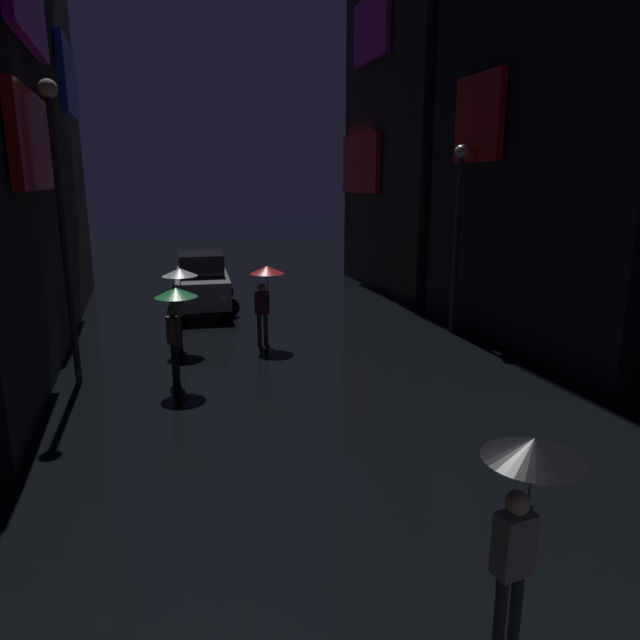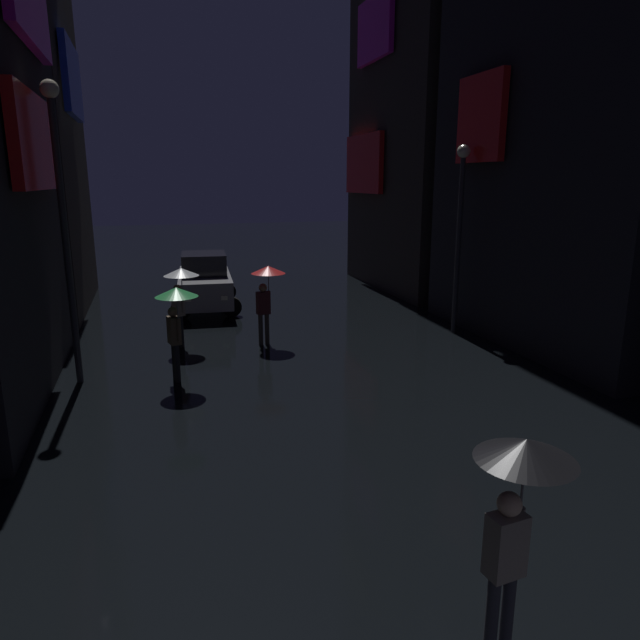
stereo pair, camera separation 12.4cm
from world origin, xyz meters
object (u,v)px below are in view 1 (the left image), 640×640
object	(u,v)px
pedestrian_near_crossing_green	(175,308)
car_distant	(202,282)
pedestrian_foreground_right_black	(526,487)
pedestrian_midstreet_centre_red	(265,283)
pedestrian_midstreet_left_clear	(179,285)
streetlamp_left_far	(60,205)
streetlamp_right_far	(458,217)

from	to	relation	value
pedestrian_near_crossing_green	car_distant	world-z (taller)	pedestrian_near_crossing_green
pedestrian_foreground_right_black	pedestrian_near_crossing_green	world-z (taller)	same
pedestrian_midstreet_centre_red	pedestrian_foreground_right_black	world-z (taller)	same
car_distant	pedestrian_midstreet_left_clear	bearing A→B (deg)	-102.68
pedestrian_foreground_right_black	streetlamp_left_far	distance (m)	10.38
pedestrian_midstreet_left_clear	car_distant	bearing A→B (deg)	77.32
streetlamp_right_far	streetlamp_left_far	bearing A→B (deg)	-171.80
pedestrian_near_crossing_green	streetlamp_right_far	size ratio (longest dim) A/B	0.40
car_distant	streetlamp_right_far	bearing A→B (deg)	-38.23
streetlamp_right_far	streetlamp_left_far	xyz separation A→B (m)	(-10.00, -1.44, 0.52)
pedestrian_midstreet_centre_red	pedestrian_near_crossing_green	world-z (taller)	same
pedestrian_midstreet_centre_red	pedestrian_midstreet_left_clear	distance (m)	2.23
pedestrian_foreground_right_black	streetlamp_right_far	bearing A→B (deg)	62.93
pedestrian_near_crossing_green	car_distant	xyz separation A→B (m)	(1.27, 7.30, -0.74)
pedestrian_foreground_right_black	streetlamp_right_far	world-z (taller)	streetlamp_right_far
pedestrian_midstreet_left_clear	car_distant	size ratio (longest dim) A/B	0.50
streetlamp_right_far	pedestrian_near_crossing_green	bearing A→B (deg)	-165.24
pedestrian_foreground_right_black	streetlamp_left_far	xyz separation A→B (m)	(-4.65, 9.02, 2.16)
pedestrian_midstreet_left_clear	pedestrian_near_crossing_green	bearing A→B (deg)	-95.11
pedestrian_midstreet_centre_red	pedestrian_near_crossing_green	distance (m)	3.44
streetlamp_left_far	pedestrian_midstreet_centre_red	bearing A→B (deg)	21.24
car_distant	pedestrian_midstreet_centre_red	bearing A→B (deg)	-76.38
pedestrian_foreground_right_black	car_distant	size ratio (longest dim) A/B	0.50
car_distant	pedestrian_near_crossing_green	bearing A→B (deg)	-99.86
pedestrian_foreground_right_black	pedestrian_midstreet_centre_red	bearing A→B (deg)	90.49
pedestrian_near_crossing_green	streetlamp_left_far	xyz separation A→B (m)	(-2.11, 0.64, 2.16)
pedestrian_midstreet_centre_red	pedestrian_foreground_right_black	distance (m)	10.80
pedestrian_midstreet_centre_red	car_distant	world-z (taller)	pedestrian_midstreet_centre_red
car_distant	streetlamp_left_far	xyz separation A→B (m)	(-3.38, -6.66, 2.90)
pedestrian_midstreet_centre_red	streetlamp_left_far	distance (m)	5.35
pedestrian_midstreet_centre_red	pedestrian_near_crossing_green	xyz separation A→B (m)	(-2.45, -2.41, 0.00)
car_distant	streetlamp_left_far	distance (m)	8.01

